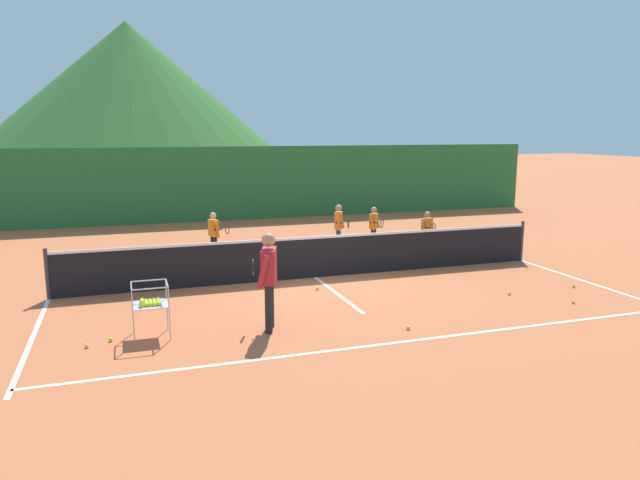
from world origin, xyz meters
The scene contains 23 objects.
ground_plane centered at (0.00, 0.00, 0.00)m, with size 120.00×120.00×0.00m, color #BC6038.
line_baseline_near centered at (0.00, -4.51, 0.00)m, with size 11.38×0.08×0.01m, color white.
line_baseline_far centered at (0.00, 5.11, 0.00)m, with size 11.38×0.08×0.01m, color white.
line_sideline_west centered at (-5.69, 0.00, 0.00)m, with size 0.08×9.61×0.01m, color white.
line_sideline_east centered at (5.69, 0.00, 0.00)m, with size 0.08×9.61×0.01m, color white.
line_service_center centered at (0.00, 0.00, 0.00)m, with size 0.08×5.85×0.01m, color white.
tennis_net centered at (0.00, 0.00, 0.50)m, with size 11.44×0.08×1.05m.
instructor centered at (-1.88, -3.24, 1.01)m, with size 0.47×0.84×1.69m.
student_0 centered at (-1.90, 2.80, 0.75)m, with size 0.50×0.55×1.25m.
student_1 centered at (1.55, 2.59, 0.81)m, with size 0.42×0.72×1.34m.
student_2 centered at (2.64, 2.66, 0.74)m, with size 0.44×0.67×1.22m.
student_3 centered at (3.74, 1.53, 0.72)m, with size 0.48×0.60×1.19m.
ball_cart centered at (-3.82, -2.95, 0.58)m, with size 0.58×0.58×0.90m.
tennis_ball_0 centered at (4.19, -3.62, 0.03)m, with size 0.07×0.07×0.07m, color yellow.
tennis_ball_1 centered at (0.38, -3.99, 0.03)m, with size 0.07×0.07×0.07m, color yellow.
tennis_ball_2 centered at (-1.34, -0.99, 0.03)m, with size 0.07×0.07×0.07m, color yellow.
tennis_ball_3 centered at (3.37, -2.70, 0.03)m, with size 0.07×0.07×0.07m, color yellow.
tennis_ball_4 centered at (-0.30, -1.06, 0.03)m, with size 0.07×0.07×0.07m, color yellow.
tennis_ball_5 centered at (-4.46, -2.98, 0.03)m, with size 0.07×0.07×0.07m, color yellow.
tennis_ball_6 centered at (-4.82, -3.17, 0.03)m, with size 0.07×0.07×0.07m, color yellow.
tennis_ball_7 centered at (5.06, -2.65, 0.03)m, with size 0.07×0.07×0.07m, color yellow.
windscreen_fence centered at (0.00, 9.54, 1.39)m, with size 25.05×0.08×2.78m, color #286B33.
hill_0 centered at (-2.64, 70.31, 8.59)m, with size 39.90×39.90×17.19m, color #2D6628.
Camera 1 is at (-4.13, -12.70, 3.37)m, focal length 33.17 mm.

